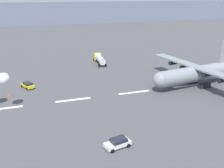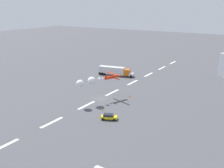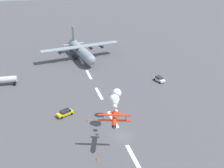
% 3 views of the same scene
% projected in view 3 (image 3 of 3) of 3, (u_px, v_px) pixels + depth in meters
% --- Properties ---
extents(ground_plane, '(440.00, 440.00, 0.00)m').
position_uv_depth(ground_plane, '(122.00, 136.00, 63.15)').
color(ground_plane, '#4C4C51').
rests_on(ground_plane, ground).
extents(runway_stripe_4, '(8.00, 0.90, 0.01)m').
position_uv_depth(runway_stripe_4, '(133.00, 157.00, 56.70)').
color(runway_stripe_4, white).
rests_on(runway_stripe_4, ground).
extents(runway_stripe_5, '(8.00, 0.90, 0.01)m').
position_uv_depth(runway_stripe_5, '(113.00, 119.00, 69.59)').
color(runway_stripe_5, white).
rests_on(runway_stripe_5, ground).
extents(runway_stripe_6, '(8.00, 0.90, 0.01)m').
position_uv_depth(runway_stripe_6, '(99.00, 93.00, 82.48)').
color(runway_stripe_6, white).
rests_on(runway_stripe_6, ground).
extents(runway_stripe_7, '(8.00, 0.90, 0.01)m').
position_uv_depth(runway_stripe_7, '(89.00, 75.00, 95.37)').
color(runway_stripe_7, white).
rests_on(runway_stripe_7, ground).
extents(runway_stripe_8, '(8.00, 0.90, 0.01)m').
position_uv_depth(runway_stripe_8, '(81.00, 60.00, 108.26)').
color(runway_stripe_8, white).
rests_on(runway_stripe_8, ground).
extents(cargo_transport_plane, '(24.22, 32.04, 11.21)m').
position_uv_depth(cargo_transport_plane, '(82.00, 51.00, 107.79)').
color(cargo_transport_plane, gray).
rests_on(cargo_transport_plane, ground).
extents(stunt_biplane_red, '(15.88, 8.62, 2.73)m').
position_uv_depth(stunt_biplane_red, '(115.00, 101.00, 64.03)').
color(stunt_biplane_red, red).
extents(fuel_tanker_truck, '(3.50, 10.34, 2.90)m').
position_uv_depth(fuel_tanker_truck, '(0.00, 80.00, 86.92)').
color(fuel_tanker_truck, yellow).
rests_on(fuel_tanker_truck, ground).
extents(followme_car_yellow, '(4.45, 2.73, 1.52)m').
position_uv_depth(followme_car_yellow, '(159.00, 79.00, 90.17)').
color(followme_car_yellow, white).
rests_on(followme_car_yellow, ground).
extents(airport_staff_sedan, '(3.39, 4.66, 1.52)m').
position_uv_depth(airport_staff_sedan, '(65.00, 113.00, 70.99)').
color(airport_staff_sedan, yellow).
rests_on(airport_staff_sedan, ground).
extents(traffic_cone_near, '(0.44, 0.44, 0.75)m').
position_uv_depth(traffic_cone_near, '(98.00, 159.00, 55.69)').
color(traffic_cone_near, orange).
rests_on(traffic_cone_near, ground).
extents(traffic_cone_far, '(0.44, 0.44, 0.75)m').
position_uv_depth(traffic_cone_far, '(87.00, 120.00, 68.65)').
color(traffic_cone_far, orange).
rests_on(traffic_cone_far, ground).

